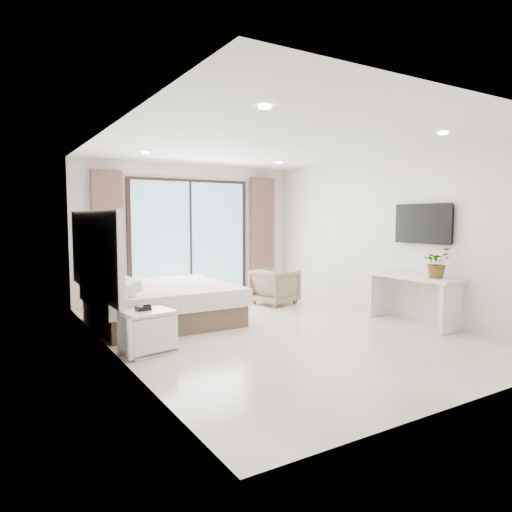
{
  "coord_description": "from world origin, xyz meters",
  "views": [
    {
      "loc": [
        -3.64,
        -5.5,
        1.65
      ],
      "look_at": [
        -0.06,
        0.4,
        1.06
      ],
      "focal_mm": 32.0,
      "sensor_mm": 36.0,
      "label": 1
    }
  ],
  "objects_px": {
    "console_desk": "(413,288)",
    "armchair": "(275,285)",
    "bed": "(161,303)",
    "nightstand": "(148,332)"
  },
  "relations": [
    {
      "from": "nightstand",
      "to": "armchair",
      "type": "distance_m",
      "value": 3.55
    },
    {
      "from": "bed",
      "to": "nightstand",
      "type": "xyz_separation_m",
      "value": [
        -0.69,
        -1.46,
        -0.05
      ]
    },
    {
      "from": "nightstand",
      "to": "armchair",
      "type": "relative_size",
      "value": 0.87
    },
    {
      "from": "console_desk",
      "to": "bed",
      "type": "bearing_deg",
      "value": 147.46
    },
    {
      "from": "console_desk",
      "to": "armchair",
      "type": "xyz_separation_m",
      "value": [
        -0.92,
        2.45,
        -0.19
      ]
    },
    {
      "from": "console_desk",
      "to": "nightstand",
      "type": "bearing_deg",
      "value": 170.83
    },
    {
      "from": "console_desk",
      "to": "armchair",
      "type": "relative_size",
      "value": 2.06
    },
    {
      "from": "bed",
      "to": "armchair",
      "type": "distance_m",
      "value": 2.4
    },
    {
      "from": "armchair",
      "to": "bed",
      "type": "bearing_deg",
      "value": 85.54
    },
    {
      "from": "bed",
      "to": "console_desk",
      "type": "height_order",
      "value": "console_desk"
    }
  ]
}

